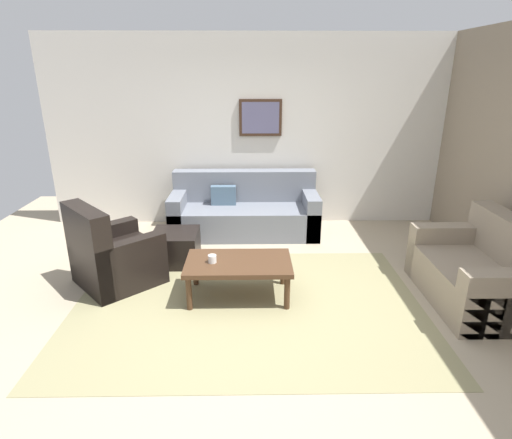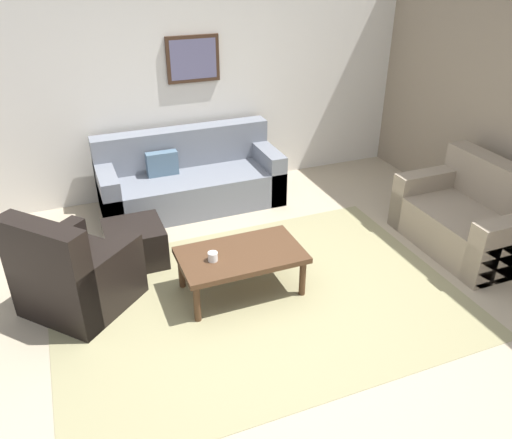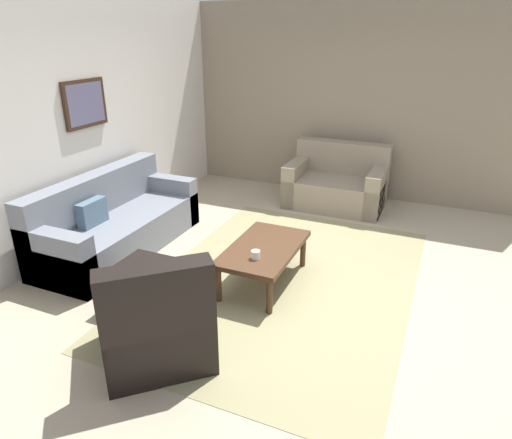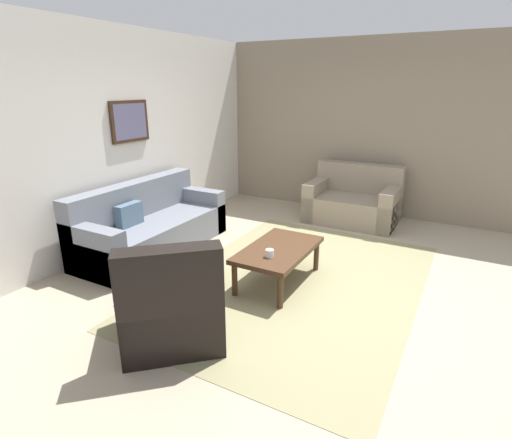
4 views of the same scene
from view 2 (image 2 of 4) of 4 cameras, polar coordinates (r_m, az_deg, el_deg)
name	(u,v)px [view 2 (image 2 of 4)]	position (r m, az deg, el deg)	size (l,w,h in m)	color
ground_plane	(259,300)	(4.65, 0.29, -8.93)	(8.00, 8.00, 0.00)	tan
rear_partition	(176,79)	(6.33, -8.86, 15.28)	(6.00, 0.12, 2.80)	silver
area_rug	(259,299)	(4.65, 0.29, -8.89)	(3.55, 2.52, 0.01)	gray
couch_main	(189,180)	(6.23, -7.50, 4.41)	(2.12, 0.86, 0.88)	slate
couch_loveseat	(474,219)	(5.76, 23.11, 0.04)	(0.91, 1.37, 0.88)	gray
armchair_leather	(73,279)	(4.65, -19.75, -6.25)	(1.13, 1.13, 0.95)	black
ottoman	(135,244)	(5.20, -13.34, -2.66)	(0.56, 0.56, 0.40)	black
coffee_table	(241,258)	(4.56, -1.69, -4.27)	(1.10, 0.64, 0.41)	#472D1C
cup	(213,257)	(4.42, -4.84, -4.14)	(0.09, 0.09, 0.08)	white
framed_artwork	(193,59)	(6.25, -7.04, 17.35)	(0.63, 0.04, 0.53)	#382316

